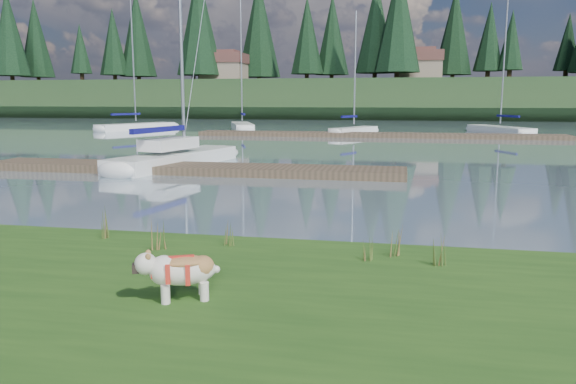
# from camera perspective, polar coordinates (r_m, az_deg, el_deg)

# --- Properties ---
(ground) EXTENTS (200.00, 200.00, 0.00)m
(ground) POSITION_cam_1_polar(r_m,az_deg,el_deg) (41.05, 6.10, 5.61)
(ground) COLOR gray
(ground) RESTS_ON ground
(bank) EXTENTS (60.00, 9.00, 0.35)m
(bank) POSITION_cam_1_polar(r_m,az_deg,el_deg) (6.59, -25.13, -14.52)
(bank) COLOR #2B5119
(bank) RESTS_ON ground
(ridge) EXTENTS (200.00, 20.00, 5.00)m
(ridge) POSITION_cam_1_polar(r_m,az_deg,el_deg) (83.87, 8.86, 9.23)
(ridge) COLOR #1E351A
(ridge) RESTS_ON ground
(bulldog) EXTENTS (1.02, 0.69, 0.60)m
(bulldog) POSITION_cam_1_polar(r_m,az_deg,el_deg) (6.94, -10.78, -7.70)
(bulldog) COLOR silver
(bulldog) RESTS_ON bank
(sailboat_main) EXTENTS (3.31, 8.41, 11.94)m
(sailboat_main) POSITION_cam_1_polar(r_m,az_deg,el_deg) (24.01, -10.54, 3.77)
(sailboat_main) COLOR white
(sailboat_main) RESTS_ON ground
(dock_near) EXTENTS (16.00, 2.00, 0.30)m
(dock_near) POSITION_cam_1_polar(r_m,az_deg,el_deg) (21.40, -9.95, 2.37)
(dock_near) COLOR #4C3D2C
(dock_near) RESTS_ON ground
(dock_far) EXTENTS (26.00, 2.20, 0.30)m
(dock_far) POSITION_cam_1_polar(r_m,az_deg,el_deg) (40.91, 8.90, 5.74)
(dock_far) COLOR #4C3D2C
(dock_far) RESTS_ON ground
(sailboat_bg_0) EXTENTS (5.26, 8.30, 12.19)m
(sailboat_bg_0) POSITION_cam_1_polar(r_m,az_deg,el_deg) (51.84, -14.52, 6.52)
(sailboat_bg_0) COLOR white
(sailboat_bg_0) RESTS_ON ground
(sailboat_bg_1) EXTENTS (4.13, 7.75, 11.54)m
(sailboat_bg_1) POSITION_cam_1_polar(r_m,az_deg,el_deg) (51.06, -4.74, 6.75)
(sailboat_bg_1) COLOR white
(sailboat_bg_1) RESTS_ON ground
(sailboat_bg_2) EXTENTS (3.72, 5.91, 9.25)m
(sailboat_bg_2) POSITION_cam_1_polar(r_m,az_deg,el_deg) (43.79, 7.06, 6.27)
(sailboat_bg_2) COLOR white
(sailboat_bg_2) RESTS_ON ground
(sailboat_bg_3) EXTENTS (4.69, 7.88, 11.67)m
(sailboat_bg_3) POSITION_cam_1_polar(r_m,az_deg,el_deg) (47.97, 20.26, 6.02)
(sailboat_bg_3) COLOR white
(sailboat_bg_3) RESTS_ON ground
(weed_0) EXTENTS (0.17, 0.14, 0.51)m
(weed_0) POSITION_cam_1_polar(r_m,az_deg,el_deg) (9.28, -12.98, -4.42)
(weed_0) COLOR #475B23
(weed_0) RESTS_ON bank
(weed_1) EXTENTS (0.17, 0.14, 0.43)m
(weed_1) POSITION_cam_1_polar(r_m,az_deg,el_deg) (9.36, -6.19, -4.34)
(weed_1) COLOR #475B23
(weed_1) RESTS_ON bank
(weed_2) EXTENTS (0.17, 0.14, 0.62)m
(weed_2) POSITION_cam_1_polar(r_m,az_deg,el_deg) (8.82, 10.76, -4.78)
(weed_2) COLOR #475B23
(weed_2) RESTS_ON bank
(weed_3) EXTENTS (0.17, 0.14, 0.60)m
(weed_3) POSITION_cam_1_polar(r_m,az_deg,el_deg) (10.25, -17.98, -3.11)
(weed_3) COLOR #475B23
(weed_3) RESTS_ON bank
(weed_4) EXTENTS (0.17, 0.14, 0.41)m
(weed_4) POSITION_cam_1_polar(r_m,az_deg,el_deg) (8.57, 8.08, -5.73)
(weed_4) COLOR #475B23
(weed_4) RESTS_ON bank
(weed_5) EXTENTS (0.17, 0.14, 0.66)m
(weed_5) POSITION_cam_1_polar(r_m,az_deg,el_deg) (8.43, 15.09, -5.48)
(weed_5) COLOR #475B23
(weed_5) RESTS_ON bank
(mud_lip) EXTENTS (60.00, 0.50, 0.14)m
(mud_lip) POSITION_cam_1_polar(r_m,az_deg,el_deg) (10.27, -10.42, -5.83)
(mud_lip) COLOR #33281C
(mud_lip) RESTS_ON ground
(conifer_0) EXTENTS (5.72, 5.72, 14.15)m
(conifer_0) POSITION_cam_1_polar(r_m,az_deg,el_deg) (97.96, -26.50, 14.34)
(conifer_0) COLOR #382619
(conifer_0) RESTS_ON ridge
(conifer_1) EXTENTS (4.40, 4.40, 11.30)m
(conifer_1) POSITION_cam_1_polar(r_m,az_deg,el_deg) (93.13, -17.32, 14.35)
(conifer_1) COLOR #382619
(conifer_1) RESTS_ON ridge
(conifer_2) EXTENTS (6.60, 6.60, 16.05)m
(conifer_2) POSITION_cam_1_polar(r_m,az_deg,el_deg) (84.55, -9.05, 16.73)
(conifer_2) COLOR #382619
(conifer_2) RESTS_ON ridge
(conifer_3) EXTENTS (4.84, 4.84, 12.25)m
(conifer_3) POSITION_cam_1_polar(r_m,az_deg,el_deg) (84.40, 1.94, 15.62)
(conifer_3) COLOR #382619
(conifer_3) RESTS_ON ridge
(conifer_4) EXTENTS (6.16, 6.16, 15.10)m
(conifer_4) POSITION_cam_1_polar(r_m,az_deg,el_deg) (77.48, 11.15, 17.01)
(conifer_4) COLOR #382619
(conifer_4) RESTS_ON ridge
(conifer_5) EXTENTS (3.96, 3.96, 10.35)m
(conifer_5) POSITION_cam_1_polar(r_m,az_deg,el_deg) (81.97, 19.81, 14.62)
(conifer_5) COLOR #382619
(conifer_5) RESTS_ON ridge
(house_0) EXTENTS (6.30, 5.30, 4.65)m
(house_0) POSITION_cam_1_polar(r_m,az_deg,el_deg) (84.91, -6.51, 12.53)
(house_0) COLOR gray
(house_0) RESTS_ON ridge
(house_1) EXTENTS (6.30, 5.30, 4.65)m
(house_1) POSITION_cam_1_polar(r_m,az_deg,el_deg) (81.95, 13.18, 12.46)
(house_1) COLOR gray
(house_1) RESTS_ON ridge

